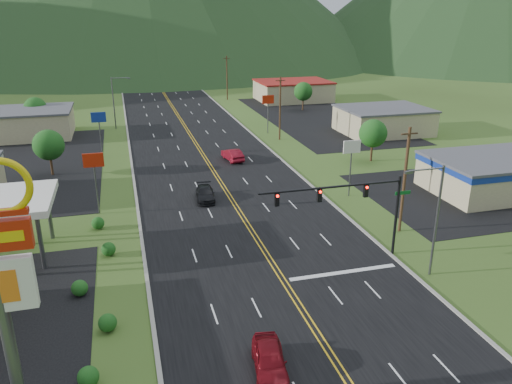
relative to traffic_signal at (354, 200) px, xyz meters
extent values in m
cube|color=gray|center=(3.67, -14.00, -5.33)|extent=(0.30, 460.00, 0.14)
cylinder|color=#59595E|center=(-23.48, -12.00, 1.67)|extent=(0.60, 0.60, 14.00)
torus|color=yellow|center=(-22.63, -12.00, 7.27)|extent=(2.62, 0.32, 2.62)
cylinder|color=black|center=(4.02, 0.00, -1.83)|extent=(0.24, 0.24, 7.00)
cylinder|color=black|center=(-1.98, 0.00, 1.27)|extent=(12.00, 0.18, 0.18)
cube|color=#0C591E|center=(4.42, 0.00, 0.17)|extent=(1.40, 0.06, 0.30)
cube|color=black|center=(1.02, 0.00, 0.67)|extent=(0.35, 0.28, 1.05)
sphere|color=#FF0C05|center=(1.02, -0.18, 1.02)|extent=(0.22, 0.22, 0.22)
cube|color=black|center=(-2.98, 0.00, 0.67)|extent=(0.35, 0.28, 1.05)
sphere|color=#FF0C05|center=(-2.98, -0.18, 1.02)|extent=(0.22, 0.22, 0.22)
cube|color=black|center=(-6.48, 0.00, 0.67)|extent=(0.35, 0.28, 1.05)
sphere|color=#FF0C05|center=(-6.48, -0.18, 1.02)|extent=(0.22, 0.22, 0.22)
cylinder|color=#59595E|center=(5.02, -4.00, -0.83)|extent=(0.20, 0.20, 9.00)
cylinder|color=#59595E|center=(3.58, -4.00, 3.47)|extent=(2.88, 0.12, 0.12)
cube|color=#59595E|center=(2.14, -4.00, 3.37)|extent=(0.60, 0.25, 0.18)
cylinder|color=#59595E|center=(-18.48, 56.00, -0.83)|extent=(0.20, 0.20, 9.00)
cylinder|color=#59595E|center=(-17.04, 56.00, 3.47)|extent=(2.88, 0.12, 0.12)
cube|color=#59595E|center=(-15.60, 56.00, 3.37)|extent=(0.60, 0.25, 0.18)
cylinder|color=#59595E|center=(-24.48, 5.00, -2.83)|extent=(0.36, 0.36, 5.00)
cylinder|color=#59595E|center=(-24.48, 11.00, -2.83)|extent=(0.36, 0.36, 5.00)
cube|color=#C7B78A|center=(-34.48, 54.00, -3.23)|extent=(18.00, 11.00, 4.20)
cube|color=#4C4C51|center=(-34.48, 54.00, -0.98)|extent=(18.40, 11.40, 0.30)
cube|color=#C7B78A|center=(23.52, 11.00, -3.43)|extent=(15.00, 10.00, 3.80)
cube|color=#4C4C51|center=(23.52, 11.00, -1.38)|extent=(15.40, 10.40, 0.30)
cube|color=navy|center=(23.52, 11.00, -1.88)|extent=(15.20, 10.20, 0.70)
cube|color=#C7B78A|center=(25.52, 41.00, -3.33)|extent=(14.00, 11.00, 4.00)
cube|color=#4C4C51|center=(25.52, 41.00, -1.18)|extent=(14.40, 11.40, 0.30)
cube|color=#C7B78A|center=(21.52, 76.00, -3.23)|extent=(16.00, 12.00, 4.20)
cube|color=maroon|center=(21.52, 76.00, -0.98)|extent=(16.40, 12.40, 0.30)
cylinder|color=#59595E|center=(-20.48, 16.00, -2.83)|extent=(0.16, 0.16, 5.00)
cube|color=#B91F0A|center=(-20.48, 16.00, 0.37)|extent=(2.00, 0.18, 1.40)
cylinder|color=#59595E|center=(-20.48, 38.00, -2.83)|extent=(0.16, 0.16, 5.00)
cube|color=navy|center=(-20.48, 38.00, 0.37)|extent=(2.00, 0.18, 1.40)
cylinder|color=#59595E|center=(6.52, 14.00, -2.83)|extent=(0.16, 0.16, 5.00)
cube|color=white|center=(6.52, 14.00, 0.37)|extent=(2.00, 0.18, 1.40)
cylinder|color=#59595E|center=(6.52, 46.00, -2.83)|extent=(0.16, 0.16, 5.00)
cube|color=#B91F0A|center=(6.52, 46.00, 0.37)|extent=(2.00, 0.18, 1.40)
cylinder|color=#382314|center=(-26.48, 31.00, -3.83)|extent=(0.30, 0.30, 3.00)
sphere|color=#17511A|center=(-26.48, 31.00, -1.43)|extent=(3.84, 3.84, 3.84)
cylinder|color=#382314|center=(-31.48, 58.00, -3.83)|extent=(0.30, 0.30, 3.00)
sphere|color=#17511A|center=(-31.48, 58.00, -1.43)|extent=(3.84, 3.84, 3.84)
cylinder|color=#382314|center=(15.52, 26.00, -3.83)|extent=(0.30, 0.30, 3.00)
sphere|color=#17511A|center=(15.52, 26.00, -1.43)|extent=(3.84, 3.84, 3.84)
cylinder|color=#382314|center=(19.52, 64.00, -3.83)|extent=(0.30, 0.30, 3.00)
sphere|color=#17511A|center=(19.52, 64.00, -1.43)|extent=(3.84, 3.84, 3.84)
cylinder|color=#382314|center=(7.02, 4.00, -0.33)|extent=(0.28, 0.28, 10.00)
cube|color=#382314|center=(7.02, 4.00, 4.07)|extent=(1.60, 0.12, 0.12)
cylinder|color=#382314|center=(7.02, 41.00, -0.33)|extent=(0.28, 0.28, 10.00)
cube|color=#382314|center=(7.02, 41.00, 4.07)|extent=(1.60, 0.12, 0.12)
cylinder|color=#382314|center=(7.02, 81.00, -0.33)|extent=(0.28, 0.28, 10.00)
cube|color=#382314|center=(7.02, 81.00, 4.07)|extent=(1.60, 0.12, 0.12)
cylinder|color=#382314|center=(7.02, 121.00, -0.33)|extent=(0.28, 0.28, 10.00)
cube|color=#382314|center=(7.02, 121.00, 4.07)|extent=(1.60, 0.12, 0.12)
imported|color=maroon|center=(-10.48, -11.52, -4.55)|extent=(2.53, 4.79, 1.55)
imported|color=black|center=(-9.28, 17.02, -4.64)|extent=(2.35, 4.88, 1.37)
imported|color=maroon|center=(-2.99, 31.23, -4.52)|extent=(2.42, 5.09, 1.61)
camera|label=1|loc=(-17.43, -34.00, 14.27)|focal=35.00mm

